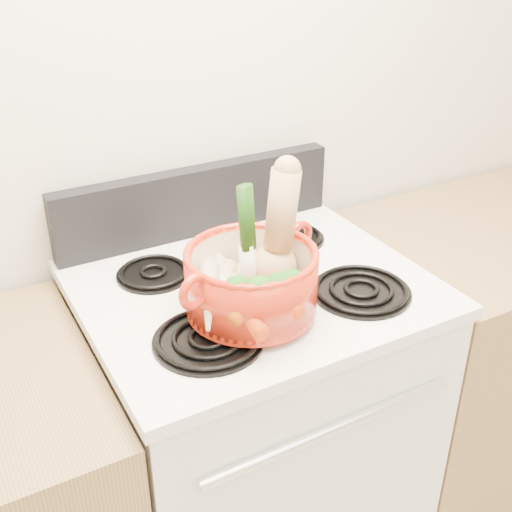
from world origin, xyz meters
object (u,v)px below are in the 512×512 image
stove_body (253,439)px  leek (248,240)px  squash (274,231)px  dutch_oven (251,281)px

stove_body → leek: (-0.06, -0.10, 0.66)m
squash → leek: bearing=169.2°
squash → stove_body: bearing=77.8°
dutch_oven → leek: size_ratio=1.10×
stove_body → dutch_oven: dutch_oven is taller
stove_body → squash: 0.67m
stove_body → squash: (-0.00, -0.10, 0.67)m
squash → leek: (-0.06, 0.00, -0.01)m
dutch_oven → leek: 0.09m
stove_body → dutch_oven: (-0.07, -0.12, 0.58)m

